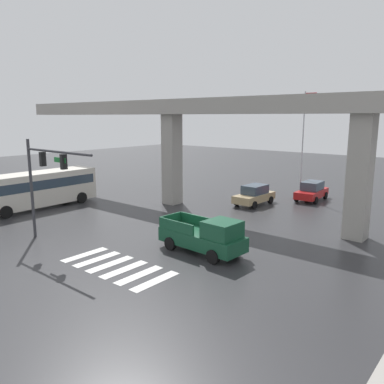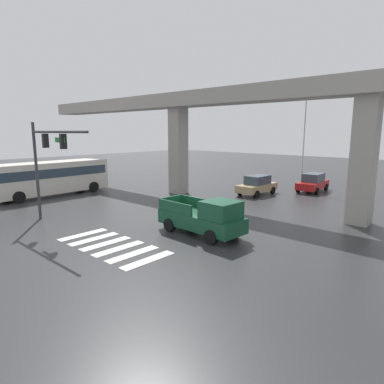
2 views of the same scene
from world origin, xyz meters
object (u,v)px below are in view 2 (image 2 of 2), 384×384
Objects in this scene: city_bus at (47,177)px; sedan_tan at (257,185)px; flagpole at (305,131)px; traffic_signal_mast at (47,152)px; pickup_truck at (205,218)px; sedan_red at (313,182)px.

city_bus is 18.61m from sedan_tan.
flagpole reaches higher than sedan_tan.
sedan_tan is 0.67× the size of traffic_signal_mast.
pickup_truck reaches higher than sedan_red.
pickup_truck is 13.11m from sedan_tan.
flagpole is at bearing 75.76° from traffic_signal_mast.
sedan_red is at bearing -36.16° from flagpole.
traffic_signal_mast reaches higher than sedan_red.
sedan_red is 0.45× the size of flagpole.
pickup_truck is 0.80× the size of traffic_signal_mast.
sedan_tan is (-3.09, -4.94, 0.00)m from sedan_red.
pickup_truck is at bearing -81.65° from flagpole.
flagpole is (-2.71, 18.45, 4.71)m from pickup_truck.
traffic_signal_mast reaches higher than sedan_tan.
sedan_tan is 0.44× the size of flagpole.
flagpole is at bearing 143.84° from sedan_red.
city_bus is at bearing -132.28° from sedan_red.
city_bus is 10.15m from traffic_signal_mast.
city_bus is 24.49m from flagpole.
city_bus reaches higher than pickup_truck.
pickup_truck is 0.53× the size of flagpole.
traffic_signal_mast is at bearing -104.24° from flagpole.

